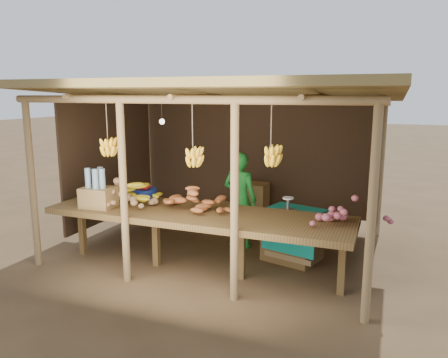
% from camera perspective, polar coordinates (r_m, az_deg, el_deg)
% --- Properties ---
extents(ground, '(60.00, 60.00, 0.00)m').
position_cam_1_polar(ground, '(6.60, -0.00, -8.99)').
color(ground, brown).
rests_on(ground, ground).
extents(stall_structure, '(4.70, 3.50, 2.43)m').
position_cam_1_polar(stall_structure, '(6.20, 0.06, 7.89)').
color(stall_structure, '#91734B').
rests_on(stall_structure, ground).
extents(counter, '(3.90, 1.05, 0.80)m').
position_cam_1_polar(counter, '(5.54, -3.56, -4.93)').
color(counter, brown).
rests_on(counter, ground).
extents(potato_heap, '(1.06, 0.84, 0.36)m').
position_cam_1_polar(potato_heap, '(5.93, -13.59, -1.73)').
color(potato_heap, '#AA8058').
rests_on(potato_heap, counter).
extents(sweet_potato_heap, '(1.05, 0.74, 0.36)m').
position_cam_1_polar(sweet_potato_heap, '(5.58, -3.72, -2.25)').
color(sweet_potato_heap, '#B25E2D').
rests_on(sweet_potato_heap, counter).
extents(onion_heap, '(1.05, 0.84, 0.36)m').
position_cam_1_polar(onion_heap, '(5.02, 16.64, -4.21)').
color(onion_heap, '#C05D6B').
rests_on(onion_heap, counter).
extents(banana_pile, '(0.68, 0.44, 0.35)m').
position_cam_1_polar(banana_pile, '(6.02, -11.21, -1.49)').
color(banana_pile, yellow).
rests_on(banana_pile, counter).
extents(tomato_basin, '(0.36, 0.36, 0.19)m').
position_cam_1_polar(tomato_basin, '(6.36, -10.41, -1.69)').
color(tomato_basin, navy).
rests_on(tomato_basin, counter).
extents(bottle_box, '(0.44, 0.36, 0.53)m').
position_cam_1_polar(bottle_box, '(5.93, -16.10, -1.66)').
color(bottle_box, '#A17E48').
rests_on(bottle_box, counter).
extents(vendor, '(0.55, 0.39, 1.43)m').
position_cam_1_polar(vendor, '(6.50, 2.09, -2.70)').
color(vendor, '#1A7726').
rests_on(vendor, ground).
extents(tarp_crate, '(0.91, 0.84, 0.91)m').
position_cam_1_polar(tarp_crate, '(6.12, 8.93, -7.02)').
color(tarp_crate, brown).
rests_on(tarp_crate, ground).
extents(carton_stack, '(1.07, 0.44, 0.79)m').
position_cam_1_polar(carton_stack, '(7.40, 2.33, -3.93)').
color(carton_stack, '#A17E48').
rests_on(carton_stack, ground).
extents(burlap_sacks, '(0.73, 0.38, 0.52)m').
position_cam_1_polar(burlap_sacks, '(7.81, -9.13, -4.19)').
color(burlap_sacks, '#44301F').
rests_on(burlap_sacks, ground).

